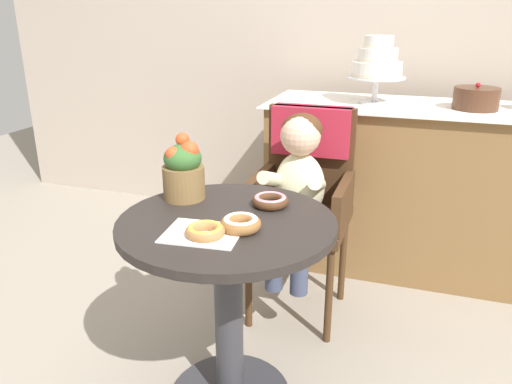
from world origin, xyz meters
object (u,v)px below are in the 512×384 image
(flower_vase, at_px, (183,169))
(donut_side, at_px, (241,223))
(cafe_table, at_px, (228,277))
(round_layer_cake, at_px, (476,98))
(tiered_cake_stand, at_px, (377,64))
(seated_child, at_px, (298,181))
(donut_front, at_px, (205,231))
(wicker_chair, at_px, (306,179))
(donut_mid, at_px, (270,200))

(flower_vase, bearing_deg, donut_side, -34.60)
(cafe_table, distance_m, round_layer_cake, 1.58)
(flower_vase, distance_m, round_layer_cake, 1.54)
(tiered_cake_stand, bearing_deg, round_layer_cake, -1.75)
(seated_child, height_order, donut_front, seated_child)
(cafe_table, relative_size, flower_vase, 3.03)
(wicker_chair, bearing_deg, round_layer_cake, 34.89)
(flower_vase, xyz_separation_m, tiered_cake_stand, (0.54, 1.16, 0.27))
(cafe_table, distance_m, seated_child, 0.60)
(donut_side, height_order, tiered_cake_stand, tiered_cake_stand)
(wicker_chair, distance_m, seated_child, 0.16)
(donut_mid, bearing_deg, donut_front, -110.44)
(cafe_table, height_order, donut_mid, donut_mid)
(seated_child, xyz_separation_m, round_layer_cake, (0.71, 0.71, 0.28))
(donut_mid, relative_size, flower_vase, 0.54)
(donut_mid, bearing_deg, tiered_cake_stand, 79.04)
(donut_side, xyz_separation_m, tiered_cake_stand, (0.25, 1.36, 0.36))
(wicker_chair, relative_size, donut_mid, 7.45)
(round_layer_cake, bearing_deg, donut_front, -119.97)
(donut_mid, bearing_deg, flower_vase, -175.61)
(seated_child, distance_m, tiered_cake_stand, 0.87)
(cafe_table, height_order, donut_front, donut_front)
(seated_child, height_order, flower_vase, seated_child)
(wicker_chair, xyz_separation_m, flower_vase, (-0.31, -0.59, 0.19))
(wicker_chair, height_order, donut_front, wicker_chair)
(donut_front, height_order, round_layer_cake, round_layer_cake)
(donut_front, bearing_deg, donut_side, 42.12)
(cafe_table, relative_size, wicker_chair, 0.75)
(seated_child, height_order, round_layer_cake, round_layer_cake)
(wicker_chair, height_order, round_layer_cake, round_layer_cake)
(cafe_table, xyz_separation_m, wicker_chair, (0.10, 0.73, 0.13))
(wicker_chair, relative_size, round_layer_cake, 4.41)
(wicker_chair, distance_m, donut_mid, 0.57)
(tiered_cake_stand, distance_m, round_layer_cake, 0.51)
(seated_child, bearing_deg, wicker_chair, 90.00)
(flower_vase, relative_size, round_layer_cake, 1.10)
(wicker_chair, xyz_separation_m, tiered_cake_stand, (0.22, 0.57, 0.46))
(donut_side, bearing_deg, wicker_chair, 88.26)
(cafe_table, height_order, tiered_cake_stand, tiered_cake_stand)
(seated_child, bearing_deg, cafe_table, -99.50)
(wicker_chair, distance_m, donut_side, 0.80)
(donut_front, xyz_separation_m, flower_vase, (-0.20, 0.28, 0.09))
(cafe_table, bearing_deg, seated_child, 80.50)
(seated_child, height_order, tiered_cake_stand, tiered_cake_stand)
(donut_mid, height_order, round_layer_cake, round_layer_cake)
(flower_vase, bearing_deg, seated_child, 54.09)
(seated_child, distance_m, flower_vase, 0.56)
(donut_mid, bearing_deg, donut_side, -96.85)
(donut_front, relative_size, donut_mid, 0.95)
(cafe_table, height_order, seated_child, seated_child)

